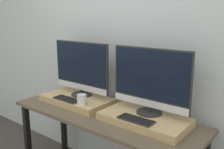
{
  "coord_description": "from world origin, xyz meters",
  "views": [
    {
      "loc": [
        1.31,
        -1.23,
        1.58
      ],
      "look_at": [
        0.0,
        0.42,
        1.09
      ],
      "focal_mm": 40.0,
      "sensor_mm": 36.0,
      "label": 1
    }
  ],
  "objects_px": {
    "keyboard_left": "(67,99)",
    "keyboard_right": "(136,120)",
    "monitor_right": "(150,80)",
    "monitor_left": "(81,68)",
    "mug": "(82,99)"
  },
  "relations": [
    {
      "from": "mug",
      "to": "monitor_right",
      "type": "relative_size",
      "value": 0.14
    },
    {
      "from": "monitor_right",
      "to": "keyboard_left",
      "type": "bearing_deg",
      "value": -165.86
    },
    {
      "from": "keyboard_left",
      "to": "keyboard_right",
      "type": "distance_m",
      "value": 0.76
    },
    {
      "from": "mug",
      "to": "monitor_right",
      "type": "height_order",
      "value": "monitor_right"
    },
    {
      "from": "keyboard_left",
      "to": "keyboard_right",
      "type": "height_order",
      "value": "same"
    },
    {
      "from": "monitor_left",
      "to": "keyboard_right",
      "type": "distance_m",
      "value": 0.83
    },
    {
      "from": "keyboard_left",
      "to": "keyboard_right",
      "type": "bearing_deg",
      "value": 0.0
    },
    {
      "from": "monitor_right",
      "to": "keyboard_right",
      "type": "xyz_separation_m",
      "value": [
        -0.0,
        -0.19,
        -0.26
      ]
    },
    {
      "from": "monitor_left",
      "to": "keyboard_left",
      "type": "bearing_deg",
      "value": -90.0
    },
    {
      "from": "keyboard_right",
      "to": "mug",
      "type": "bearing_deg",
      "value": 180.0
    },
    {
      "from": "monitor_left",
      "to": "mug",
      "type": "height_order",
      "value": "monitor_left"
    },
    {
      "from": "keyboard_left",
      "to": "monitor_right",
      "type": "distance_m",
      "value": 0.83
    },
    {
      "from": "monitor_left",
      "to": "mug",
      "type": "xyz_separation_m",
      "value": [
        0.19,
        -0.19,
        -0.22
      ]
    },
    {
      "from": "keyboard_left",
      "to": "mug",
      "type": "height_order",
      "value": "mug"
    },
    {
      "from": "monitor_right",
      "to": "keyboard_right",
      "type": "distance_m",
      "value": 0.32
    }
  ]
}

